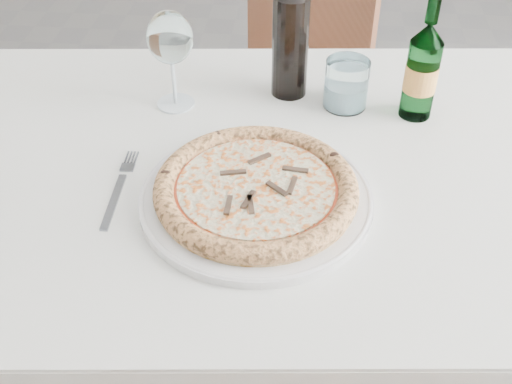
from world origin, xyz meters
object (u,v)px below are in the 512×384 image
wine_bottle (291,36)px  tumbler (346,87)px  plate (256,198)px  chair_far (294,60)px  pizza (256,189)px  dining_table (261,207)px  wine_glass (170,40)px  beer_bottle (422,71)px

wine_bottle → tumbler: bearing=-19.3°
plate → tumbler: 0.32m
chair_far → pizza: 0.91m
dining_table → tumbler: bearing=54.0°
tumbler → wine_glass: bearing=-175.2°
beer_bottle → dining_table: bearing=-147.3°
wine_bottle → chair_far: bearing=90.7°
wine_glass → beer_bottle: (0.43, 0.01, -0.04)m
dining_table → beer_bottle: (0.26, 0.17, 0.18)m
chair_far → beer_bottle: (0.24, -0.60, 0.31)m
dining_table → wine_glass: 0.33m
dining_table → wine_bottle: size_ratio=5.23×
plate → wine_bottle: wine_bottle is taller
pizza → tumbler: size_ratio=3.44×
plate → tumbler: tumbler is taller
dining_table → wine_bottle: bearing=81.9°
wine_glass → wine_bottle: (0.20, 0.06, -0.01)m
chair_far → plate: bearing=-91.7°
dining_table → plate: bearing=-90.0°
chair_far → dining_table: bearing=-91.9°
dining_table → beer_bottle: bearing=32.7°
pizza → wine_glass: (-0.17, 0.26, 0.10)m
wine_glass → chair_far: bearing=72.0°
wine_glass → beer_bottle: 0.44m
chair_far → wine_bottle: wine_bottle is taller
pizza → beer_bottle: size_ratio=1.38×
wine_glass → beer_bottle: bearing=0.8°
wine_glass → wine_bottle: 0.21m
chair_far → wine_glass: wine_glass is taller
tumbler → plate: bearing=-115.4°
dining_table → tumbler: tumbler is taller
chair_far → beer_bottle: beer_bottle is taller
wine_bottle → pizza: bearing=-95.6°
plate → wine_bottle: 0.34m
beer_bottle → tumbler: bearing=171.1°
chair_far → beer_bottle: size_ratio=4.21×
tumbler → dining_table: bearing=-126.0°
beer_bottle → wine_bottle: 0.24m
beer_bottle → pizza: bearing=-134.3°
pizza → wine_glass: wine_glass is taller
wine_glass → tumbler: size_ratio=2.03×
pizza → wine_glass: 0.33m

